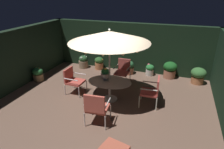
{
  "coord_description": "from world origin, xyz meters",
  "views": [
    {
      "loc": [
        2.2,
        -5.39,
        3.6
      ],
      "look_at": [
        0.09,
        0.6,
        0.86
      ],
      "focal_mm": 31.57,
      "sensor_mm": 36.0,
      "label": 1
    }
  ],
  "objects_px": {
    "centerpiece_planter": "(106,73)",
    "potted_plant_back_center": "(83,62)",
    "patio_umbrella": "(109,37)",
    "potted_plant_front_corner": "(170,69)",
    "patio_dining_table": "(110,85)",
    "potted_plant_left_near": "(38,74)",
    "potted_plant_left_far": "(128,67)",
    "potted_plant_back_right": "(99,63)",
    "patio_chair_northeast": "(96,107)",
    "patio_chair_north": "(73,79)",
    "ottoman_footrest": "(114,149)",
    "patio_chair_southeast": "(123,70)",
    "potted_plant_back_left": "(198,75)",
    "patio_chair_east": "(153,90)",
    "potted_plant_right_near": "(150,70)"
  },
  "relations": [
    {
      "from": "patio_chair_north",
      "to": "potted_plant_back_center",
      "type": "xyz_separation_m",
      "value": [
        -0.85,
        2.47,
        -0.24
      ]
    },
    {
      "from": "potted_plant_back_right",
      "to": "patio_chair_east",
      "type": "bearing_deg",
      "value": -40.02
    },
    {
      "from": "patio_dining_table",
      "to": "patio_chair_southeast",
      "type": "height_order",
      "value": "patio_chair_southeast"
    },
    {
      "from": "patio_dining_table",
      "to": "potted_plant_back_left",
      "type": "xyz_separation_m",
      "value": [
        2.99,
        2.46,
        -0.2
      ]
    },
    {
      "from": "potted_plant_back_left",
      "to": "patio_chair_southeast",
      "type": "bearing_deg",
      "value": -161.41
    },
    {
      "from": "potted_plant_right_near",
      "to": "potted_plant_back_left",
      "type": "bearing_deg",
      "value": -5.24
    },
    {
      "from": "potted_plant_left_far",
      "to": "potted_plant_left_near",
      "type": "bearing_deg",
      "value": -149.17
    },
    {
      "from": "patio_chair_northeast",
      "to": "potted_plant_front_corner",
      "type": "bearing_deg",
      "value": 67.58
    },
    {
      "from": "potted_plant_front_corner",
      "to": "potted_plant_right_near",
      "type": "relative_size",
      "value": 1.43
    },
    {
      "from": "potted_plant_left_far",
      "to": "potted_plant_back_right",
      "type": "xyz_separation_m",
      "value": [
        -1.5,
        0.09,
        -0.0
      ]
    },
    {
      "from": "potted_plant_back_center",
      "to": "potted_plant_left_near",
      "type": "bearing_deg",
      "value": -118.48
    },
    {
      "from": "centerpiece_planter",
      "to": "ottoman_footrest",
      "type": "relative_size",
      "value": 0.64
    },
    {
      "from": "patio_chair_northeast",
      "to": "potted_plant_back_center",
      "type": "relative_size",
      "value": 1.69
    },
    {
      "from": "patio_chair_northeast",
      "to": "potted_plant_back_right",
      "type": "xyz_separation_m",
      "value": [
        -1.64,
        4.06,
        -0.29
      ]
    },
    {
      "from": "potted_plant_back_center",
      "to": "patio_dining_table",
      "type": "bearing_deg",
      "value": -47.23
    },
    {
      "from": "potted_plant_back_left",
      "to": "potted_plant_back_right",
      "type": "bearing_deg",
      "value": 178.24
    },
    {
      "from": "patio_umbrella",
      "to": "potted_plant_right_near",
      "type": "height_order",
      "value": "patio_umbrella"
    },
    {
      "from": "potted_plant_left_near",
      "to": "patio_chair_southeast",
      "type": "bearing_deg",
      "value": 16.21
    },
    {
      "from": "centerpiece_planter",
      "to": "potted_plant_back_center",
      "type": "height_order",
      "value": "centerpiece_planter"
    },
    {
      "from": "potted_plant_left_near",
      "to": "ottoman_footrest",
      "type": "bearing_deg",
      "value": -33.97
    },
    {
      "from": "patio_chair_northeast",
      "to": "patio_chair_north",
      "type": "bearing_deg",
      "value": 136.95
    },
    {
      "from": "potted_plant_front_corner",
      "to": "potted_plant_right_near",
      "type": "xyz_separation_m",
      "value": [
        -0.87,
        -0.02,
        -0.12
      ]
    },
    {
      "from": "patio_chair_east",
      "to": "potted_plant_back_center",
      "type": "height_order",
      "value": "patio_chair_east"
    },
    {
      "from": "ottoman_footrest",
      "to": "potted_plant_left_near",
      "type": "bearing_deg",
      "value": 146.03
    },
    {
      "from": "patio_chair_southeast",
      "to": "potted_plant_back_right",
      "type": "bearing_deg",
      "value": 143.73
    },
    {
      "from": "potted_plant_front_corner",
      "to": "ottoman_footrest",
      "type": "bearing_deg",
      "value": -98.77
    },
    {
      "from": "potted_plant_back_left",
      "to": "potted_plant_right_near",
      "type": "distance_m",
      "value": 2.03
    },
    {
      "from": "patio_chair_east",
      "to": "potted_plant_back_center",
      "type": "relative_size",
      "value": 1.63
    },
    {
      "from": "patio_chair_northeast",
      "to": "ottoman_footrest",
      "type": "distance_m",
      "value": 1.43
    },
    {
      "from": "patio_dining_table",
      "to": "patio_chair_north",
      "type": "distance_m",
      "value": 1.47
    },
    {
      "from": "patio_chair_northeast",
      "to": "potted_plant_back_right",
      "type": "relative_size",
      "value": 1.73
    },
    {
      "from": "potted_plant_back_center",
      "to": "centerpiece_planter",
      "type": "bearing_deg",
      "value": -48.5
    },
    {
      "from": "potted_plant_front_corner",
      "to": "patio_dining_table",
      "type": "bearing_deg",
      "value": -124.72
    },
    {
      "from": "ottoman_footrest",
      "to": "potted_plant_left_near",
      "type": "distance_m",
      "value": 5.38
    },
    {
      "from": "patio_chair_southeast",
      "to": "potted_plant_back_right",
      "type": "distance_m",
      "value": 1.93
    },
    {
      "from": "patio_umbrella",
      "to": "potted_plant_back_right",
      "type": "bearing_deg",
      "value": 120.05
    },
    {
      "from": "patio_chair_east",
      "to": "ottoman_footrest",
      "type": "bearing_deg",
      "value": -99.04
    },
    {
      "from": "centerpiece_planter",
      "to": "patio_chair_southeast",
      "type": "bearing_deg",
      "value": 80.76
    },
    {
      "from": "potted_plant_back_center",
      "to": "patio_chair_northeast",
      "type": "bearing_deg",
      "value": -58.23
    },
    {
      "from": "ottoman_footrest",
      "to": "potted_plant_back_left",
      "type": "height_order",
      "value": "potted_plant_back_left"
    },
    {
      "from": "patio_umbrella",
      "to": "potted_plant_back_left",
      "type": "distance_m",
      "value": 4.3
    },
    {
      "from": "centerpiece_planter",
      "to": "patio_chair_east",
      "type": "distance_m",
      "value": 1.69
    },
    {
      "from": "patio_umbrella",
      "to": "potted_plant_back_center",
      "type": "height_order",
      "value": "patio_umbrella"
    },
    {
      "from": "ottoman_footrest",
      "to": "centerpiece_planter",
      "type": "bearing_deg",
      "value": 114.85
    },
    {
      "from": "potted_plant_back_center",
      "to": "potted_plant_back_left",
      "type": "distance_m",
      "value": 5.31
    },
    {
      "from": "potted_plant_back_right",
      "to": "potted_plant_back_left",
      "type": "xyz_separation_m",
      "value": [
        4.49,
        -0.14,
        0.06
      ]
    },
    {
      "from": "patio_umbrella",
      "to": "potted_plant_front_corner",
      "type": "relative_size",
      "value": 3.61
    },
    {
      "from": "patio_dining_table",
      "to": "potted_plant_back_center",
      "type": "distance_m",
      "value": 3.42
    },
    {
      "from": "potted_plant_right_near",
      "to": "potted_plant_front_corner",
      "type": "bearing_deg",
      "value": 1.17
    },
    {
      "from": "patio_umbrella",
      "to": "potted_plant_right_near",
      "type": "distance_m",
      "value": 3.44
    }
  ]
}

